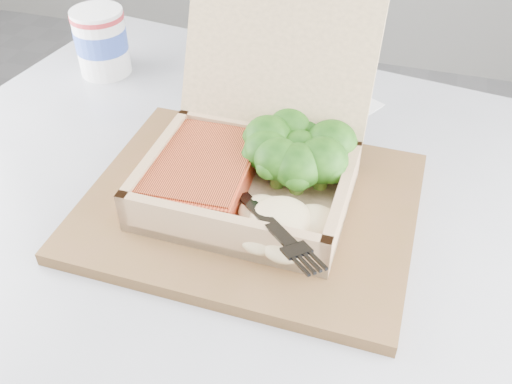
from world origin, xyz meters
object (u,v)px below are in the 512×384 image
(takeout_container, at_px, (257,144))
(serving_tray, at_px, (250,205))
(paper_cup, at_px, (101,40))
(cafe_table, at_px, (220,356))

(takeout_container, bearing_deg, serving_tray, -84.54)
(takeout_container, xyz_separation_m, paper_cup, (-0.27, 0.18, -0.01))
(cafe_table, height_order, paper_cup, paper_cup)
(takeout_container, bearing_deg, cafe_table, -101.03)
(cafe_table, relative_size, serving_tray, 2.78)
(cafe_table, bearing_deg, takeout_container, 78.39)
(serving_tray, distance_m, takeout_container, 0.06)
(cafe_table, height_order, takeout_container, takeout_container)
(cafe_table, distance_m, serving_tray, 0.20)
(serving_tray, xyz_separation_m, takeout_container, (-0.00, 0.03, 0.05))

